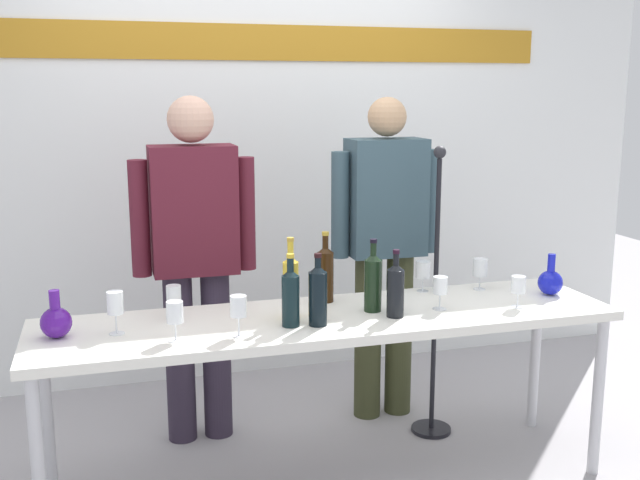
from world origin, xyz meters
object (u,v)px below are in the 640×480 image
(wine_bottle_3, at_px, (325,272))
(wine_bottle_4, at_px, (373,281))
(decanter_blue_right, at_px, (550,281))
(wine_glass_left_1, at_px, (115,304))
(presenter_left, at_px, (195,249))
(wine_bottle_1, at_px, (395,288))
(wine_bottle_2, at_px, (291,295))
(wine_glass_left_2, at_px, (238,307))
(microphone_stand, at_px, (434,342))
(wine_bottle_5, at_px, (291,284))
(wine_glass_right_2, at_px, (423,270))
(decanter_blue_left, at_px, (56,321))
(wine_glass_left_0, at_px, (175,313))
(wine_glass_right_1, at_px, (440,286))
(presenter_right, at_px, (385,240))
(wine_glass_left_3, at_px, (174,296))
(wine_bottle_0, at_px, (318,294))
(display_table, at_px, (330,329))
(wine_glass_right_3, at_px, (518,285))
(wine_glass_right_0, at_px, (480,268))

(wine_bottle_3, relative_size, wine_bottle_4, 1.01)
(decanter_blue_right, height_order, wine_glass_left_1, decanter_blue_right)
(presenter_left, relative_size, wine_bottle_1, 5.85)
(wine_bottle_2, height_order, wine_glass_left_2, wine_bottle_2)
(microphone_stand, bearing_deg, wine_bottle_5, -158.33)
(decanter_blue_right, distance_m, microphone_stand, 0.64)
(wine_bottle_4, xyz_separation_m, wine_glass_right_2, (0.34, 0.23, -0.03))
(decanter_blue_left, bearing_deg, wine_bottle_5, -0.24)
(wine_bottle_4, relative_size, wine_glass_left_0, 2.04)
(wine_bottle_2, relative_size, wine_glass_right_1, 2.05)
(presenter_right, height_order, wine_glass_left_0, presenter_right)
(wine_bottle_4, height_order, wine_glass_left_1, wine_bottle_4)
(wine_bottle_1, xyz_separation_m, wine_glass_right_2, (0.28, 0.34, -0.02))
(decanter_blue_left, distance_m, wine_glass_right_1, 1.58)
(wine_bottle_4, bearing_deg, wine_glass_left_1, -179.60)
(wine_glass_left_3, bearing_deg, decanter_blue_left, -164.37)
(wine_bottle_3, distance_m, microphone_stand, 0.75)
(decanter_blue_right, bearing_deg, decanter_blue_left, 180.00)
(presenter_left, relative_size, presenter_right, 1.01)
(wine_bottle_4, bearing_deg, wine_glass_left_3, 170.39)
(presenter_left, xyz_separation_m, wine_bottle_5, (0.32, -0.60, -0.05))
(decanter_blue_right, height_order, wine_bottle_0, wine_bottle_0)
(wine_glass_left_1, xyz_separation_m, wine_glass_right_1, (1.35, -0.05, -0.02))
(display_table, xyz_separation_m, decanter_blue_left, (-1.09, 0.02, 0.13))
(presenter_left, relative_size, wine_glass_right_3, 12.02)
(wine_glass_left_1, bearing_deg, presenter_left, 57.92)
(wine_bottle_2, bearing_deg, wine_bottle_4, 14.78)
(wine_glass_left_2, bearing_deg, wine_bottle_0, 8.22)
(decanter_blue_right, bearing_deg, wine_bottle_4, -179.23)
(wine_bottle_1, xyz_separation_m, wine_bottle_3, (-0.21, 0.30, 0.01))
(wine_glass_right_0, height_order, wine_glass_right_1, wine_glass_right_0)
(presenter_right, height_order, wine_glass_right_1, presenter_right)
(wine_bottle_5, height_order, wine_glass_right_2, wine_bottle_5)
(wine_bottle_1, height_order, microphone_stand, microphone_stand)
(wine_bottle_2, relative_size, wine_glass_right_0, 1.99)
(decanter_blue_right, height_order, wine_bottle_3, wine_bottle_3)
(wine_glass_left_0, height_order, microphone_stand, microphone_stand)
(decanter_blue_right, bearing_deg, wine_bottle_3, 169.78)
(wine_glass_right_3, bearing_deg, microphone_stand, 111.06)
(wine_bottle_3, bearing_deg, presenter_right, 42.77)
(wine_bottle_5, bearing_deg, presenter_left, 117.99)
(wine_bottle_3, bearing_deg, decanter_blue_right, -10.22)
(decanter_blue_left, relative_size, wine_glass_right_2, 1.29)
(wine_bottle_0, distance_m, wine_glass_right_2, 0.71)
(wine_bottle_2, height_order, wine_bottle_5, wine_bottle_5)
(wine_bottle_0, xyz_separation_m, wine_bottle_2, (-0.11, 0.02, -0.00))
(wine_glass_right_2, xyz_separation_m, microphone_stand, (0.11, 0.10, -0.40))
(wine_glass_left_3, bearing_deg, wine_glass_right_3, -10.40)
(wine_bottle_1, bearing_deg, decanter_blue_left, 175.13)
(wine_glass_left_2, height_order, wine_glass_right_1, wine_glass_left_2)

